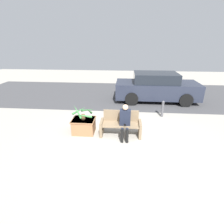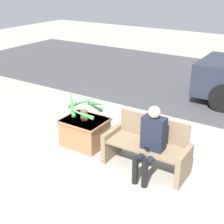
# 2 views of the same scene
# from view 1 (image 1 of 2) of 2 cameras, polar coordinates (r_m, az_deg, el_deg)

# --- Properties ---
(ground_plane) EXTENTS (30.00, 30.00, 0.00)m
(ground_plane) POSITION_cam_1_polar(r_m,az_deg,el_deg) (6.28, 3.90, -8.99)
(ground_plane) COLOR #9E998E
(road_surface) EXTENTS (20.00, 6.00, 0.01)m
(road_surface) POSITION_cam_1_polar(r_m,az_deg,el_deg) (11.44, 4.41, 5.82)
(road_surface) COLOR #424244
(road_surface) RESTS_ON ground_plane
(bench) EXTENTS (1.48, 0.59, 0.89)m
(bench) POSITION_cam_1_polar(r_m,az_deg,el_deg) (6.41, 2.87, -4.16)
(bench) COLOR #7A664C
(bench) RESTS_ON ground_plane
(person_seated) EXTENTS (0.38, 0.60, 1.23)m
(person_seated) POSITION_cam_1_polar(r_m,az_deg,el_deg) (6.12, 4.26, -2.77)
(person_seated) COLOR black
(person_seated) RESTS_ON ground_plane
(planter_box) EXTENTS (0.84, 0.70, 0.55)m
(planter_box) POSITION_cam_1_polar(r_m,az_deg,el_deg) (6.67, -9.20, -4.33)
(planter_box) COLOR #936642
(planter_box) RESTS_ON ground_plane
(potted_plant) EXTENTS (0.84, 0.84, 0.60)m
(potted_plant) POSITION_cam_1_polar(r_m,az_deg,el_deg) (6.45, -9.36, -0.18)
(potted_plant) COLOR brown
(potted_plant) RESTS_ON planter_box
(parked_car) EXTENTS (4.56, 1.98, 1.60)m
(parked_car) POSITION_cam_1_polar(r_m,az_deg,el_deg) (10.28, 14.24, 7.84)
(parked_car) COLOR #232838
(parked_car) RESTS_ON ground_plane
(bollard_post) EXTENTS (0.12, 0.12, 0.76)m
(bollard_post) POSITION_cam_1_polar(r_m,az_deg,el_deg) (8.24, 16.19, 1.15)
(bollard_post) COLOR #4C4C51
(bollard_post) RESTS_ON ground_plane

